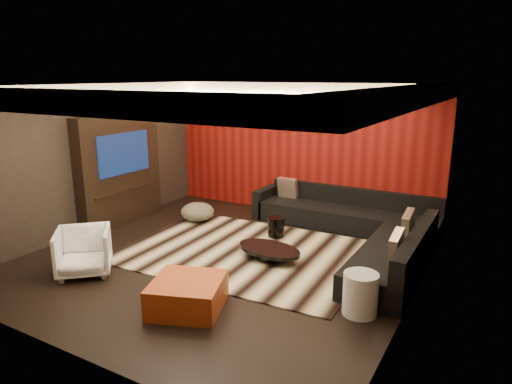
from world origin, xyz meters
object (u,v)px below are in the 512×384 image
Objects in this scene: coffee_table at (269,253)px; orange_ottoman at (188,294)px; white_side_table at (360,294)px; sectional_sofa at (360,229)px; armchair at (84,251)px; drum_stool at (276,227)px.

coffee_table is 1.29× the size of orange_ottoman.
sectional_sofa reaches higher than white_side_table.
armchair reaches higher than white_side_table.
armchair is at bearing -167.49° from white_side_table.
drum_stool is at bearing 111.26° from coffee_table.
drum_stool is (-0.39, 1.01, 0.09)m from coffee_table.
drum_stool is at bearing 94.56° from orange_ottoman.
orange_ottoman is (0.24, -2.95, -0.01)m from drum_stool.
sectional_sofa is at bearing 70.55° from orange_ottoman.
white_side_table is at bearing 26.08° from orange_ottoman.
coffee_table is 2.07m from white_side_table.
armchair is at bearing -134.02° from sectional_sofa.
armchair is (-2.03, 0.08, 0.16)m from orange_ottoman.
armchair is at bearing -121.98° from drum_stool.
white_side_table reaches higher than drum_stool.
white_side_table is 2.20m from orange_ottoman.
orange_ottoman is 1.13× the size of armchair.
sectional_sofa reaches higher than drum_stool.
armchair reaches higher than drum_stool.
coffee_table is 1.84m from sectional_sofa.
sectional_sofa is (3.25, 3.36, -0.09)m from armchair.
drum_stool is 0.10× the size of sectional_sofa.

